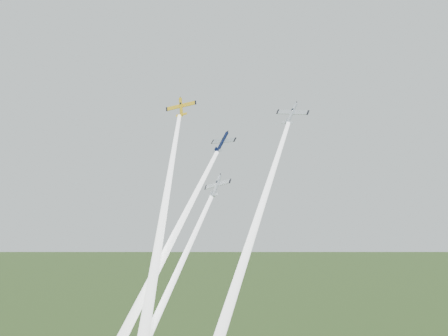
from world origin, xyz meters
TOP-DOWN VIEW (x-y plane):
  - plane_yellow at (-14.42, 1.88)m, footprint 10.22×6.98m
  - smoke_trail_yellow at (-10.72, -16.71)m, footprint 9.33×35.88m
  - plane_navy at (-1.31, -3.38)m, footprint 9.34×8.12m
  - smoke_trail_navy at (-8.64, -19.39)m, footprint 16.03×31.35m
  - plane_silver_right at (14.59, 3.25)m, footprint 10.41×7.69m
  - smoke_trail_silver_right at (10.25, -14.80)m, footprint 10.52×34.88m
  - plane_silver_low at (-1.39, -7.37)m, footprint 8.23×8.21m
  - smoke_trail_silver_low at (-8.93, -27.66)m, footprint 16.63×39.69m

SIDE VIEW (x-z plane):
  - smoke_trail_silver_low at x=-8.93m, z-range 28.37..85.82m
  - smoke_trail_navy at x=-8.64m, z-range 50.61..96.63m
  - smoke_trail_silver_right at x=10.25m, z-range 55.19..103.90m
  - smoke_trail_yellow at x=-10.72m, z-range 57.04..106.88m
  - plane_silver_low at x=-1.39m, z-range 83.58..91.95m
  - plane_navy at x=-1.31m, z-range 95.06..102.11m
  - plane_silver_right at x=14.59m, z-range 101.50..110.19m
  - plane_yellow at x=-14.42m, z-range 104.35..113.31m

